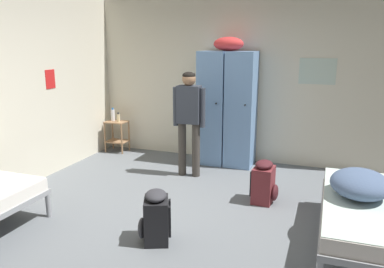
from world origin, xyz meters
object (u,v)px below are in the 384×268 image
(water_bottle, at_px, (113,115))
(lotion_bottle, at_px, (118,118))
(bed_right, at_px, (369,211))
(bedding_heap, at_px, (360,184))
(backpack_black, at_px, (155,218))
(locker_bank, at_px, (227,106))
(person_traveler, at_px, (189,114))
(backpack_maroon, at_px, (264,183))
(shelf_unit, at_px, (117,133))

(water_bottle, height_order, lotion_bottle, water_bottle)
(bed_right, height_order, bedding_heap, bedding_heap)
(water_bottle, xyz_separation_m, backpack_black, (2.17, -2.79, -0.42))
(locker_bank, relative_size, bedding_heap, 3.01)
(lotion_bottle, bearing_deg, locker_bank, 0.97)
(locker_bank, distance_m, lotion_bottle, 2.05)
(water_bottle, relative_size, backpack_black, 0.44)
(bed_right, xyz_separation_m, lotion_bottle, (-4.04, 2.11, 0.27))
(locker_bank, height_order, person_traveler, locker_bank)
(locker_bank, bearing_deg, backpack_maroon, -58.18)
(locker_bank, bearing_deg, bed_right, -46.68)
(bedding_heap, bearing_deg, backpack_black, -159.86)
(backpack_maroon, bearing_deg, bed_right, -32.78)
(person_traveler, height_order, water_bottle, person_traveler)
(water_bottle, height_order, backpack_maroon, water_bottle)
(bedding_heap, height_order, person_traveler, person_traveler)
(shelf_unit, xyz_separation_m, lotion_bottle, (0.07, -0.04, 0.30))
(water_bottle, bearing_deg, bedding_heap, -27.06)
(backpack_black, bearing_deg, bedding_heap, 20.14)
(bedding_heap, distance_m, lotion_bottle, 4.43)
(person_traveler, relative_size, lotion_bottle, 8.99)
(person_traveler, relative_size, backpack_maroon, 2.86)
(shelf_unit, bearing_deg, backpack_maroon, -25.39)
(water_bottle, xyz_separation_m, lotion_bottle, (0.15, -0.06, -0.03))
(bed_right, xyz_separation_m, water_bottle, (-4.19, 2.17, 0.30))
(water_bottle, relative_size, lotion_bottle, 1.39)
(bedding_heap, relative_size, water_bottle, 2.82)
(lotion_bottle, xyz_separation_m, backpack_black, (2.02, -2.73, -0.39))
(bed_right, xyz_separation_m, bedding_heap, (-0.10, 0.08, 0.24))
(locker_bank, xyz_separation_m, backpack_black, (-0.00, -2.77, -0.71))
(locker_bank, bearing_deg, water_bottle, 179.32)
(bed_right, bearing_deg, shelf_unit, 152.43)
(bed_right, bearing_deg, person_traveler, 150.37)
(bed_right, relative_size, bedding_heap, 2.76)
(person_traveler, distance_m, lotion_bottle, 1.83)
(bedding_heap, relative_size, lotion_bottle, 3.92)
(water_bottle, bearing_deg, backpack_black, -52.18)
(bed_right, distance_m, water_bottle, 4.73)
(shelf_unit, height_order, backpack_maroon, shelf_unit)
(bedding_heap, xyz_separation_m, backpack_black, (-1.92, -0.70, -0.36))
(locker_bank, xyz_separation_m, backpack_maroon, (0.87, -1.40, -0.71))
(locker_bank, bearing_deg, bedding_heap, -47.11)
(lotion_bottle, bearing_deg, backpack_maroon, -25.29)
(person_traveler, distance_m, backpack_black, 2.14)
(person_traveler, relative_size, water_bottle, 6.45)
(lotion_bottle, bearing_deg, shelf_unit, 150.26)
(bed_right, distance_m, backpack_black, 2.12)
(bedding_heap, bearing_deg, bed_right, -37.13)
(bed_right, height_order, backpack_maroon, backpack_maroon)
(shelf_unit, bearing_deg, lotion_bottle, -29.74)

